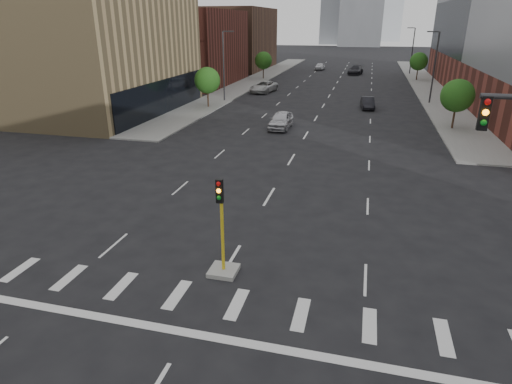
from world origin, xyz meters
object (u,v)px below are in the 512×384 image
at_px(car_far_left, 264,87).
at_px(car_deep_right, 356,70).
at_px(median_traffic_signal, 223,254).
at_px(car_near_left, 281,120).
at_px(car_distant, 320,66).
at_px(car_mid_right, 368,103).

height_order(car_far_left, car_deep_right, car_deep_right).
relative_size(median_traffic_signal, car_near_left, 0.88).
relative_size(median_traffic_signal, car_far_left, 0.73).
relative_size(car_near_left, car_far_left, 0.83).
bearing_deg(car_deep_right, car_distant, 148.80).
bearing_deg(car_far_left, car_mid_right, -22.91).
distance_m(car_deep_right, car_distant, 10.58).
bearing_deg(car_deep_right, car_mid_right, -76.84).
distance_m(car_mid_right, car_distant, 46.01).
bearing_deg(car_far_left, median_traffic_signal, -69.64).
bearing_deg(car_distant, car_near_left, -84.66).
bearing_deg(car_deep_right, car_near_left, -87.42).
relative_size(median_traffic_signal, car_distant, 0.97).
bearing_deg(car_far_left, car_deep_right, 74.44).
bearing_deg(car_mid_right, car_far_left, 142.50).
distance_m(car_near_left, car_mid_right, 15.61).
bearing_deg(car_far_left, car_near_left, -63.47).
xyz_separation_m(median_traffic_signal, car_mid_right, (5.55, 40.44, -0.27)).
relative_size(car_far_left, car_deep_right, 1.02).
xyz_separation_m(car_far_left, car_distant, (4.70, 34.93, -0.07)).
xyz_separation_m(car_near_left, car_deep_right, (5.55, 51.01, 0.01)).
relative_size(car_mid_right, car_deep_right, 0.73).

